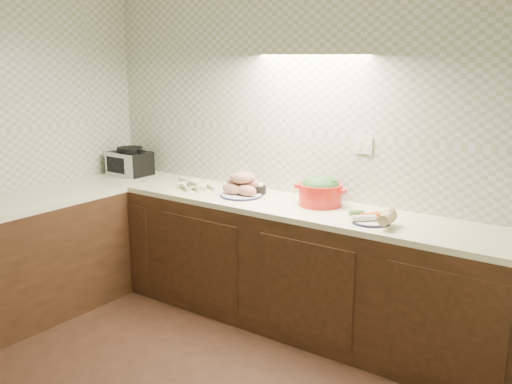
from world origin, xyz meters
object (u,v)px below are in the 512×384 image
Objects in this scene: veg_plate at (378,217)px; onion_bowl at (256,188)px; dutch_oven at (320,191)px; parsnip_pile at (199,185)px; toaster_oven at (130,162)px; sweet_potato_plate at (242,186)px.

onion_bowl is at bearing 168.98° from veg_plate.
dutch_oven is at bearing 159.74° from veg_plate.
parsnip_pile is at bearing -161.14° from onion_bowl.
toaster_oven reaches higher than sweet_potato_plate.
sweet_potato_plate is 0.61m from dutch_oven.
sweet_potato_plate is (0.40, 0.02, 0.04)m from parsnip_pile.
onion_bowl reaches higher than parsnip_pile.
dutch_oven is 0.56m from veg_plate.
onion_bowl is at bearing 172.99° from dutch_oven.
toaster_oven reaches higher than onion_bowl.
toaster_oven is at bearing 177.49° from sweet_potato_plate.
toaster_oven is 1.27m from sweet_potato_plate.
parsnip_pile is 0.40m from sweet_potato_plate.
toaster_oven is 2.22× the size of onion_bowl.
sweet_potato_plate is (1.27, -0.06, -0.04)m from toaster_oven.
veg_plate is (1.52, -0.06, 0.01)m from parsnip_pile.
veg_plate is at bearing -2.34° from parsnip_pile.
sweet_potato_plate is 1.12m from veg_plate.
toaster_oven is 0.92× the size of dutch_oven.
onion_bowl is at bearing 74.54° from sweet_potato_plate.
dutch_oven is (1.00, 0.13, 0.07)m from parsnip_pile.
veg_plate is at bearing -4.34° from sweet_potato_plate.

